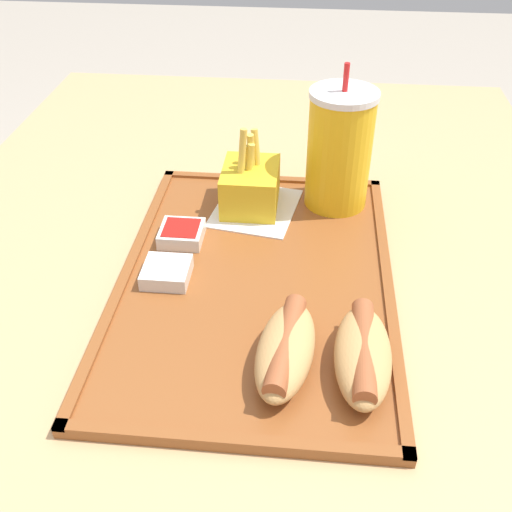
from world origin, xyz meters
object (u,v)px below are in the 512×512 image
object	(u,v)px
soda_cup	(339,150)
sauce_cup_ketchup	(182,233)
hot_dog_far	(363,354)
hot_dog_near	(286,349)
fries_carton	(250,186)
sauce_cup_mayo	(167,272)

from	to	relation	value
soda_cup	sauce_cup_ketchup	xyz separation A→B (m)	(0.11, -0.19, -0.07)
hot_dog_far	sauce_cup_ketchup	world-z (taller)	hot_dog_far
soda_cup	hot_dog_far	world-z (taller)	soda_cup
hot_dog_near	fries_carton	world-z (taller)	fries_carton
sauce_cup_ketchup	soda_cup	bearing A→B (deg)	119.64
hot_dog_far	fries_carton	size ratio (longest dim) A/B	1.14
fries_carton	sauce_cup_mayo	distance (m)	0.19
hot_dog_far	fries_carton	bearing A→B (deg)	-154.37
sauce_cup_mayo	soda_cup	bearing A→B (deg)	133.94
soda_cup	hot_dog_near	size ratio (longest dim) A/B	1.40
hot_dog_near	fries_carton	xyz separation A→B (m)	(-0.29, -0.06, 0.01)
hot_dog_far	sauce_cup_ketchup	bearing A→B (deg)	-132.68
fries_carton	sauce_cup_mayo	bearing A→B (deg)	-25.72
soda_cup	hot_dog_far	size ratio (longest dim) A/B	1.44
soda_cup	fries_carton	bearing A→B (deg)	-79.28
hot_dog_near	soda_cup	bearing A→B (deg)	170.57
hot_dog_near	sauce_cup_mayo	distance (m)	0.19
soda_cup	sauce_cup_ketchup	world-z (taller)	soda_cup
sauce_cup_mayo	sauce_cup_ketchup	bearing A→B (deg)	178.41
soda_cup	hot_dog_far	distance (m)	0.32
hot_dog_far	hot_dog_near	bearing A→B (deg)	-90.00
sauce_cup_ketchup	hot_dog_far	bearing A→B (deg)	47.32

